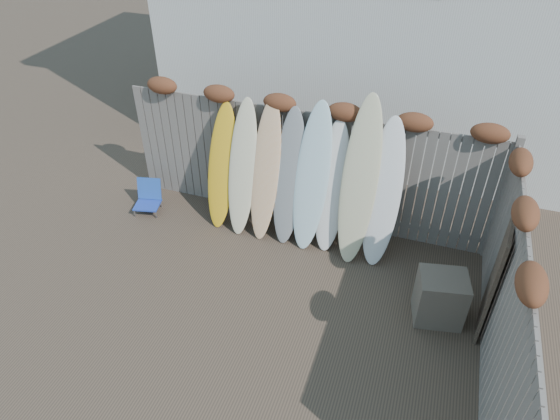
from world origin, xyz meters
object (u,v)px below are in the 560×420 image
(wooden_crate, at_px, (440,298))
(surfboard_0, at_px, (222,167))
(beach_chair, at_px, (148,197))
(lattice_panel, at_px, (496,271))

(wooden_crate, distance_m, surfboard_0, 3.87)
(beach_chair, height_order, lattice_panel, lattice_panel)
(beach_chair, distance_m, surfboard_0, 1.57)
(wooden_crate, height_order, lattice_panel, lattice_panel)
(lattice_panel, bearing_deg, wooden_crate, -151.83)
(beach_chair, distance_m, wooden_crate, 5.09)
(beach_chair, height_order, wooden_crate, wooden_crate)
(beach_chair, xyz_separation_m, wooden_crate, (5.01, -0.92, 0.11))
(beach_chair, distance_m, lattice_panel, 5.67)
(wooden_crate, xyz_separation_m, surfboard_0, (-3.65, 1.13, 0.65))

